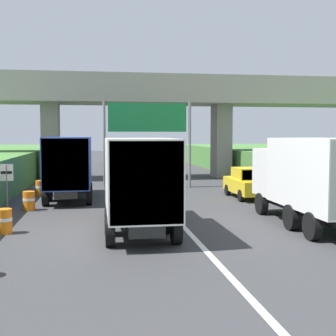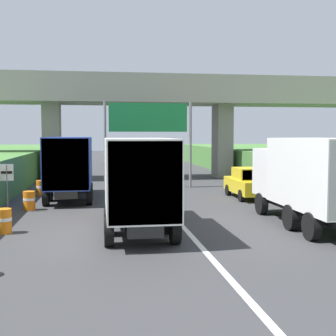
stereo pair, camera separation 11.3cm
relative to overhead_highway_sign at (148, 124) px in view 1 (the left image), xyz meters
The scene contains 12 objects.
lane_centre_stripe 4.29m from the overhead_highway_sign, 90.00° to the right, with size 0.20×96.15×0.01m, color white.
overpass_bridge 7.21m from the overhead_highway_sign, 90.00° to the left, with size 40.00×4.80×8.26m.
overhead_highway_sign is the anchor object (origin of this frame).
speed_limit_sign 11.59m from the overhead_highway_sign, 131.15° to the right, with size 0.60×0.08×2.23m.
truck_blue 6.98m from the overhead_highway_sign, 137.09° to the right, with size 2.44×7.30×3.44m.
truck_orange 13.57m from the overhead_highway_sign, 97.87° to the right, with size 2.44×7.30×3.44m.
truck_white 14.52m from the overhead_highway_sign, 69.80° to the right, with size 2.44×7.30×3.44m.
car_yellow 8.30m from the overhead_highway_sign, 47.63° to the right, with size 1.86×4.10×1.72m.
car_green 24.31m from the overhead_highway_sign, 93.93° to the left, with size 1.86×4.10×1.72m.
construction_barrel_2 15.12m from the overhead_highway_sign, 117.00° to the right, with size 0.57×0.57×0.90m.
construction_barrel_3 10.96m from the overhead_highway_sign, 129.41° to the right, with size 0.57×0.57×0.90m.
construction_barrel_4 8.15m from the overhead_highway_sign, 156.85° to the right, with size 0.57×0.57×0.90m.
Camera 1 is at (-3.24, -1.68, 3.57)m, focal length 48.26 mm.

